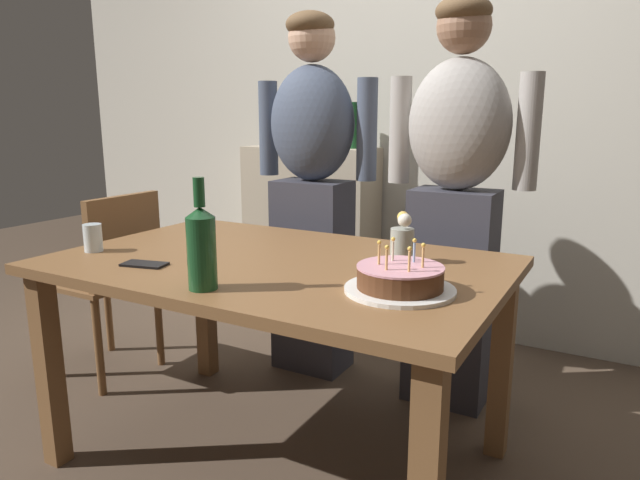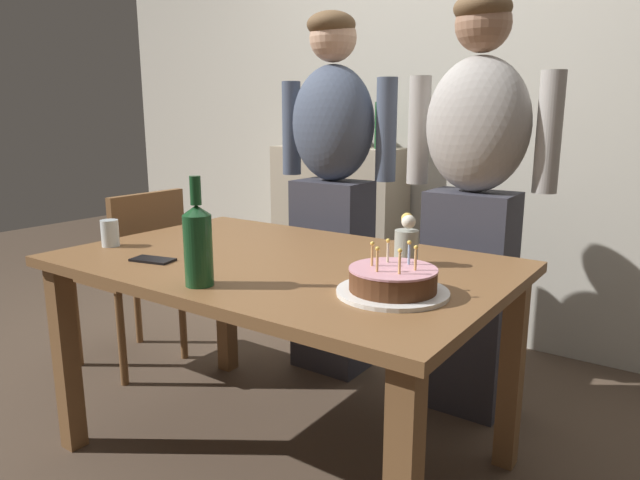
# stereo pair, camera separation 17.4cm
# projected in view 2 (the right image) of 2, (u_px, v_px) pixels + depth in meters

# --- Properties ---
(ground_plane) EXTENTS (10.00, 10.00, 0.00)m
(ground_plane) POSITION_uv_depth(u_px,v_px,m) (284.00, 454.00, 2.07)
(ground_plane) COLOR #47382B
(back_wall) EXTENTS (5.20, 0.10, 2.60)m
(back_wall) POSITION_uv_depth(u_px,v_px,m) (461.00, 100.00, 3.03)
(back_wall) COLOR beige
(back_wall) RESTS_ON ground_plane
(dining_table) EXTENTS (1.50, 0.96, 0.74)m
(dining_table) POSITION_uv_depth(u_px,v_px,m) (282.00, 286.00, 1.94)
(dining_table) COLOR brown
(dining_table) RESTS_ON ground_plane
(birthday_cake) EXTENTS (0.31, 0.31, 0.14)m
(birthday_cake) POSITION_uv_depth(u_px,v_px,m) (393.00, 282.00, 1.53)
(birthday_cake) COLOR white
(birthday_cake) RESTS_ON dining_table
(water_glass_near) EXTENTS (0.06, 0.06, 0.10)m
(water_glass_near) POSITION_uv_depth(u_px,v_px,m) (110.00, 233.00, 2.09)
(water_glass_near) COLOR silver
(water_glass_near) RESTS_ON dining_table
(wine_bottle) EXTENTS (0.08, 0.08, 0.31)m
(wine_bottle) POSITION_uv_depth(u_px,v_px,m) (198.00, 243.00, 1.59)
(wine_bottle) COLOR #194723
(wine_bottle) RESTS_ON dining_table
(cell_phone) EXTENTS (0.16, 0.10, 0.01)m
(cell_phone) POSITION_uv_depth(u_px,v_px,m) (153.00, 260.00, 1.89)
(cell_phone) COLOR black
(cell_phone) RESTS_ON dining_table
(flower_vase) EXTENTS (0.08, 0.08, 0.17)m
(flower_vase) POSITION_uv_depth(u_px,v_px,m) (407.00, 243.00, 1.82)
(flower_vase) COLOR #999E93
(flower_vase) RESTS_ON dining_table
(person_man_bearded) EXTENTS (0.61, 0.27, 1.66)m
(person_man_bearded) POSITION_uv_depth(u_px,v_px,m) (332.00, 191.00, 2.63)
(person_man_bearded) COLOR #33333D
(person_man_bearded) RESTS_ON ground_plane
(person_woman_cardigan) EXTENTS (0.61, 0.27, 1.66)m
(person_woman_cardigan) POSITION_uv_depth(u_px,v_px,m) (473.00, 203.00, 2.25)
(person_woman_cardigan) COLOR #33333D
(person_woman_cardigan) RESTS_ON ground_plane
(dining_chair) EXTENTS (0.42, 0.42, 0.87)m
(dining_chair) POSITION_uv_depth(u_px,v_px,m) (138.00, 265.00, 2.69)
(dining_chair) COLOR brown
(dining_chair) RESTS_ON ground_plane
(shelf_cabinet) EXTENTS (0.79, 0.30, 1.32)m
(shelf_cabinet) POSITION_uv_depth(u_px,v_px,m) (338.00, 231.00, 3.38)
(shelf_cabinet) COLOR tan
(shelf_cabinet) RESTS_ON ground_plane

